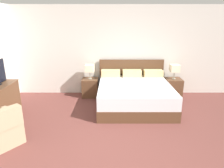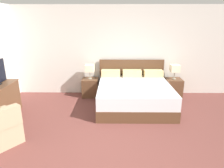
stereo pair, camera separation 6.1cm
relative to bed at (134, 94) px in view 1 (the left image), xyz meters
name	(u,v)px [view 1 (the left image)]	position (x,y,z in m)	size (l,w,h in m)	color
ground_plane	(114,159)	(-0.56, -2.26, -0.33)	(9.77, 9.77, 0.00)	brown
wall_back	(113,51)	(-0.56, 1.02, 1.00)	(7.19, 0.06, 2.66)	beige
bed	(134,94)	(0.00, 0.00, 0.00)	(1.96, 2.01, 1.09)	brown
nightstand_left	(90,87)	(-1.26, 0.70, -0.06)	(0.48, 0.47, 0.55)	brown
nightstand_right	(172,87)	(1.26, 0.70, -0.06)	(0.48, 0.47, 0.55)	brown
table_lamp_left	(89,68)	(-1.26, 0.70, 0.54)	(0.26, 0.26, 0.43)	gray
table_lamp_right	(174,68)	(1.26, 0.70, 0.54)	(0.26, 0.26, 0.43)	gray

